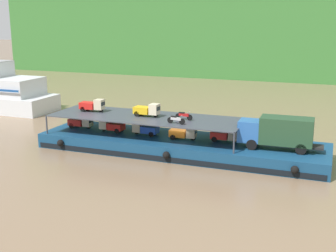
# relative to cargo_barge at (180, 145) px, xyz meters

# --- Properties ---
(ground_plane) EXTENTS (400.00, 400.00, 0.00)m
(ground_plane) POSITION_rel_cargo_barge_xyz_m (0.00, 0.02, -0.75)
(ground_plane) COLOR #7F664C
(hillside_far_bank) EXTENTS (135.97, 29.64, 31.71)m
(hillside_far_bank) POSITION_rel_cargo_barge_xyz_m (0.00, 70.73, 17.11)
(hillside_far_bank) COLOR #387533
(hillside_far_bank) RESTS_ON ground
(cargo_barge) EXTENTS (29.63, 7.95, 1.50)m
(cargo_barge) POSITION_rel_cargo_barge_xyz_m (0.00, 0.00, 0.00)
(cargo_barge) COLOR navy
(cargo_barge) RESTS_ON ground
(covered_lorry) EXTENTS (7.89, 2.43, 3.10)m
(covered_lorry) POSITION_rel_cargo_barge_xyz_m (9.83, -0.36, 2.45)
(covered_lorry) COLOR #285BA3
(covered_lorry) RESTS_ON cargo_barge
(cargo_rack) EXTENTS (20.43, 6.59, 2.00)m
(cargo_rack) POSITION_rel_cargo_barge_xyz_m (-3.80, 0.02, 2.69)
(cargo_rack) COLOR #383D47
(cargo_rack) RESTS_ON cargo_barge
(mini_truck_lower_stern) EXTENTS (2.75, 1.22, 1.38)m
(mini_truck_lower_stern) POSITION_rel_cargo_barge_xyz_m (-11.91, 0.37, 1.44)
(mini_truck_lower_stern) COLOR red
(mini_truck_lower_stern) RESTS_ON cargo_barge
(mini_truck_lower_aft) EXTENTS (2.77, 1.25, 1.38)m
(mini_truck_lower_aft) POSITION_rel_cargo_barge_xyz_m (-7.89, 0.03, 1.44)
(mini_truck_lower_aft) COLOR red
(mini_truck_lower_aft) RESTS_ON cargo_barge
(mini_truck_lower_mid) EXTENTS (2.76, 1.24, 1.38)m
(mini_truck_lower_mid) POSITION_rel_cargo_barge_xyz_m (-3.91, 0.05, 1.44)
(mini_truck_lower_mid) COLOR #1E47B7
(mini_truck_lower_mid) RESTS_ON cargo_barge
(mini_truck_lower_fore) EXTENTS (2.78, 1.27, 1.38)m
(mini_truck_lower_fore) POSITION_rel_cargo_barge_xyz_m (0.48, -0.22, 1.44)
(mini_truck_lower_fore) COLOR orange
(mini_truck_lower_fore) RESTS_ON cargo_barge
(mini_truck_lower_bow) EXTENTS (2.74, 1.20, 1.38)m
(mini_truck_lower_bow) POSITION_rel_cargo_barge_xyz_m (4.63, 0.50, 1.44)
(mini_truck_lower_bow) COLOR red
(mini_truck_lower_bow) RESTS_ON cargo_barge
(mini_truck_upper_stern) EXTENTS (2.77, 1.25, 1.38)m
(mini_truck_upper_stern) POSITION_rel_cargo_barge_xyz_m (-10.37, 0.43, 3.44)
(mini_truck_upper_stern) COLOR red
(mini_truck_upper_stern) RESTS_ON cargo_rack
(mini_truck_upper_mid) EXTENTS (2.79, 1.29, 1.38)m
(mini_truck_upper_mid) POSITION_rel_cargo_barge_xyz_m (-3.70, 0.20, 3.44)
(mini_truck_upper_mid) COLOR gold
(mini_truck_upper_mid) RESTS_ON cargo_rack
(motorcycle_upper_port) EXTENTS (1.89, 0.55, 0.87)m
(motorcycle_upper_port) POSITION_rel_cargo_barge_xyz_m (0.27, -1.95, 3.18)
(motorcycle_upper_port) COLOR black
(motorcycle_upper_port) RESTS_ON cargo_rack
(motorcycle_upper_centre) EXTENTS (1.89, 0.55, 0.87)m
(motorcycle_upper_centre) POSITION_rel_cargo_barge_xyz_m (0.41, 0.03, 3.18)
(motorcycle_upper_centre) COLOR black
(motorcycle_upper_centre) RESTS_ON cargo_rack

